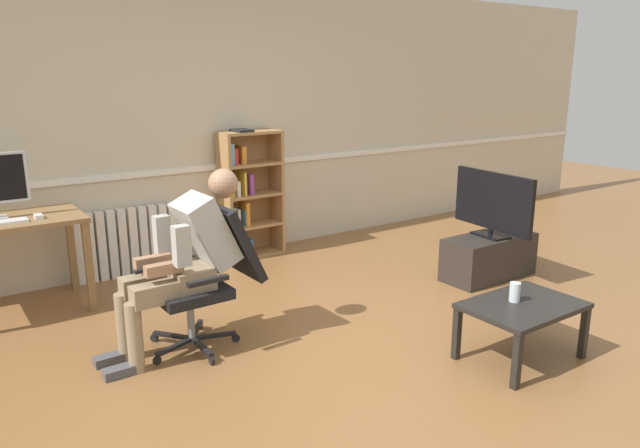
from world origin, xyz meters
TOP-DOWN VIEW (x-y plane):
  - ground_plane at (0.00, 0.00)m, footprint 18.00×18.00m
  - back_wall at (0.00, 2.65)m, footprint 12.00×0.13m
  - computer_desk at (-1.88, 2.15)m, footprint 1.16×0.65m
  - computer_mouse at (-1.63, 2.03)m, footprint 0.06×0.10m
  - bookshelf at (0.37, 2.44)m, footprint 0.62×0.29m
  - radiator at (-0.82, 2.54)m, footprint 0.93×0.08m
  - office_chair at (-0.80, 0.80)m, footprint 0.81×0.61m
  - person_seated at (-0.98, 0.79)m, footprint 1.01×0.40m
  - tv_stand at (1.85, 0.59)m, footprint 0.90×0.39m
  - tv_screen at (1.85, 0.59)m, footprint 0.23×0.89m
  - coffee_table at (0.75, -0.58)m, footprint 0.75×0.53m
  - drinking_glass at (0.73, -0.53)m, footprint 0.07×0.07m

SIDE VIEW (x-z plane):
  - ground_plane at x=0.00m, z-range 0.00..0.00m
  - tv_stand at x=1.85m, z-range 0.00..0.39m
  - radiator at x=-0.82m, z-range 0.00..0.63m
  - coffee_table at x=0.75m, z-range 0.14..0.53m
  - drinking_glass at x=0.73m, z-range 0.39..0.51m
  - office_chair at x=-0.80m, z-range 0.04..1.01m
  - bookshelf at x=0.37m, z-range -0.02..1.28m
  - computer_desk at x=-1.88m, z-range 0.27..1.02m
  - person_seated at x=-0.98m, z-range 0.04..1.26m
  - tv_screen at x=1.85m, z-range 0.41..0.99m
  - computer_mouse at x=-1.63m, z-range 0.76..0.79m
  - back_wall at x=0.00m, z-range 0.00..2.70m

